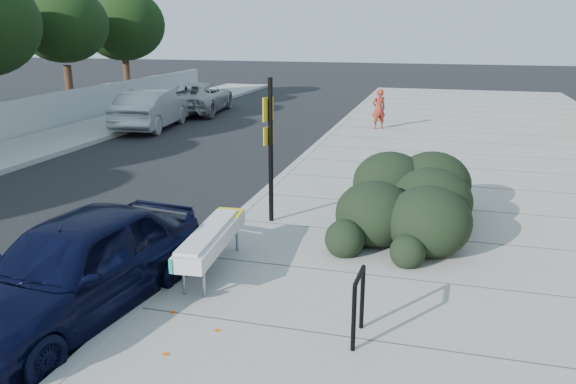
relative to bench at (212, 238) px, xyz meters
name	(u,v)px	position (x,y,z in m)	size (l,w,h in m)	color
ground	(194,263)	(-0.60, 0.51, -0.72)	(120.00, 120.00, 0.00)	black
sidewalk_near	(501,203)	(5.00, 5.51, -0.65)	(11.20, 50.00, 0.15)	gray
curb_near	(274,186)	(-0.60, 5.51, -0.64)	(0.22, 50.00, 0.17)	#9E9E99
curb_far	(16,166)	(-8.60, 5.51, -0.64)	(0.22, 50.00, 0.17)	#9E9E99
tree_far_e	(63,24)	(-13.10, 14.51, 3.46)	(4.00, 4.00, 5.90)	#332114
tree_far_f	(123,25)	(-13.10, 19.51, 3.46)	(4.40, 4.40, 6.07)	#332114
bench	(212,238)	(0.00, 0.00, 0.00)	(0.67, 2.45, 0.72)	gray
bike_rack	(358,300)	(2.64, -1.49, -0.02)	(0.08, 0.64, 0.92)	black
sign_post	(270,143)	(0.19, 2.68, 1.09)	(0.16, 0.33, 2.97)	black
hedge	(405,191)	(2.91, 3.01, 0.19)	(2.03, 4.06, 1.52)	black
sedan_navy	(76,267)	(-1.40, -1.66, 0.04)	(1.81, 4.50, 1.53)	black
wagon_silver	(152,109)	(-8.10, 12.95, 0.08)	(1.71, 4.89, 1.61)	#A0A0A5
suv_silver	(198,97)	(-8.10, 17.64, 0.02)	(2.47, 5.36, 1.49)	#A0A2A6
pedestrian	(379,109)	(1.08, 14.51, 0.21)	(0.57, 0.38, 1.58)	maroon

